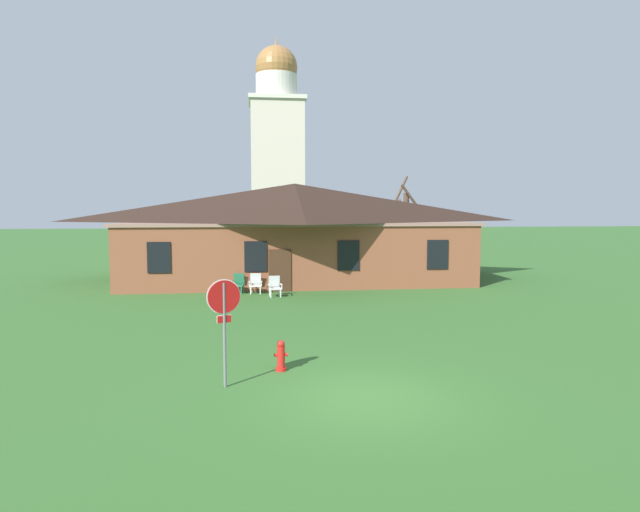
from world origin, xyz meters
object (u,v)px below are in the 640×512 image
at_px(stop_sign, 224,311).
at_px(lawn_chair_by_porch, 238,283).
at_px(lawn_chair_near_door, 256,283).
at_px(lawn_chair_left_end, 275,286).
at_px(fire_hydrant, 281,356).

height_order(stop_sign, lawn_chair_by_porch, stop_sign).
relative_size(lawn_chair_near_door, lawn_chair_left_end, 1.00).
bearing_deg(fire_hydrant, lawn_chair_by_porch, 96.25).
bearing_deg(stop_sign, lawn_chair_near_door, 86.82).
distance_m(stop_sign, lawn_chair_by_porch, 14.08).
relative_size(lawn_chair_by_porch, lawn_chair_left_end, 1.00).
height_order(lawn_chair_left_end, fire_hydrant, lawn_chair_left_end).
bearing_deg(lawn_chair_near_door, lawn_chair_left_end, -51.04).
distance_m(stop_sign, fire_hydrant, 2.25).
xyz_separation_m(lawn_chair_near_door, fire_hydrant, (0.58, -12.78, -0.12)).
distance_m(lawn_chair_by_porch, lawn_chair_left_end, 2.10).
bearing_deg(stop_sign, fire_hydrant, 39.47).
bearing_deg(lawn_chair_by_porch, stop_sign, -89.74).
relative_size(stop_sign, lawn_chair_by_porch, 2.63).
bearing_deg(stop_sign, lawn_chair_by_porch, 90.26).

